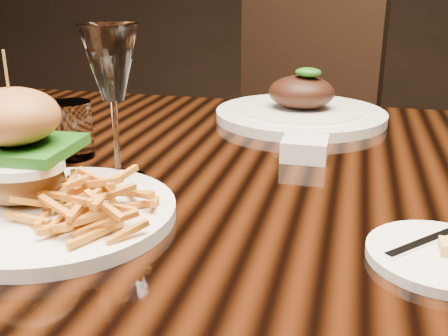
% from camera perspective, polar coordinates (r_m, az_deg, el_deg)
% --- Properties ---
extents(dining_table, '(1.60, 0.90, 0.75)m').
position_cam_1_polar(dining_table, '(0.75, 3.18, -5.76)').
color(dining_table, black).
rests_on(dining_table, ground).
extents(burger_plate, '(0.26, 0.26, 0.18)m').
position_cam_1_polar(burger_plate, '(0.60, -18.93, -1.24)').
color(burger_plate, white).
rests_on(burger_plate, dining_table).
extents(side_saucer, '(0.14, 0.14, 0.02)m').
position_cam_1_polar(side_saucer, '(0.53, 22.53, -8.80)').
color(side_saucer, white).
rests_on(side_saucer, dining_table).
extents(ramekin, '(0.08, 0.08, 0.03)m').
position_cam_1_polar(ramekin, '(0.78, 8.79, 2.11)').
color(ramekin, white).
rests_on(ramekin, dining_table).
extents(wine_glass, '(0.07, 0.07, 0.20)m').
position_cam_1_polar(wine_glass, '(0.67, -12.17, 10.58)').
color(wine_glass, white).
rests_on(wine_glass, dining_table).
extents(water_tumbler, '(0.06, 0.06, 0.08)m').
position_cam_1_polar(water_tumbler, '(0.80, -16.25, 3.99)').
color(water_tumbler, white).
rests_on(water_tumbler, dining_table).
extents(far_dish, '(0.32, 0.32, 0.10)m').
position_cam_1_polar(far_dish, '(1.00, 8.35, 6.29)').
color(far_dish, white).
rests_on(far_dish, dining_table).
extents(chair_far, '(0.58, 0.58, 0.95)m').
position_cam_1_polar(chair_far, '(1.63, 7.17, 3.16)').
color(chair_far, black).
rests_on(chair_far, ground).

